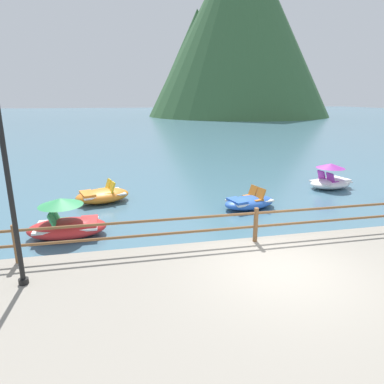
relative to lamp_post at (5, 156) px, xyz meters
name	(u,v)px	position (x,y,z in m)	size (l,w,h in m)	color
ground_plane	(146,129)	(5.58, 39.50, -3.12)	(200.00, 200.00, 0.00)	#477084
promenade_dock	(339,341)	(5.58, -2.70, -2.92)	(28.00, 8.00, 0.40)	gray
dock_railing	(256,221)	(5.58, 1.05, -2.13)	(23.92, 0.12, 0.95)	brown
lamp_post	(5,156)	(0.00, 0.00, 0.00)	(0.28, 0.28, 4.55)	black
pedal_boat_0	(67,223)	(0.38, 3.46, -2.70)	(2.38, 1.43, 1.24)	red
pedal_boat_2	(249,202)	(6.92, 4.89, -2.87)	(2.37, 1.71, 0.82)	blue
pedal_boat_3	(102,195)	(1.29, 6.90, -2.83)	(2.48, 1.97, 0.87)	orange
pedal_boat_4	(331,180)	(11.80, 6.96, -2.70)	(2.38, 1.80, 1.20)	white
cliff_headland	(233,30)	(27.91, 71.42, 15.43)	(40.86, 40.86, 39.53)	#386038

